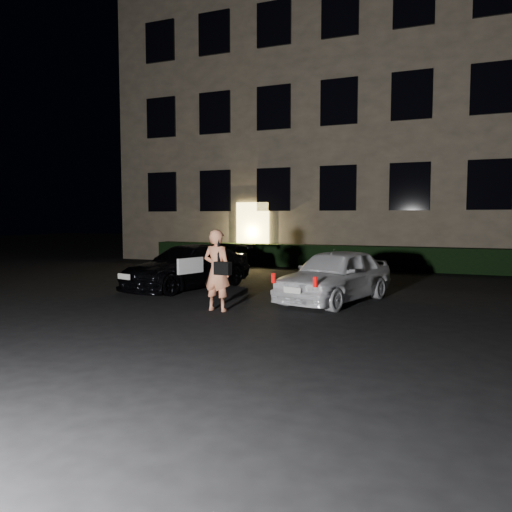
% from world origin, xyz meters
% --- Properties ---
extents(ground, '(80.00, 80.00, 0.00)m').
position_xyz_m(ground, '(0.00, 0.00, 0.00)').
color(ground, black).
rests_on(ground, ground).
extents(building, '(20.00, 8.11, 12.00)m').
position_xyz_m(building, '(-0.00, 14.99, 6.00)').
color(building, brown).
rests_on(building, ground).
extents(hedge, '(15.00, 0.70, 0.85)m').
position_xyz_m(hedge, '(0.00, 10.50, 0.42)').
color(hedge, black).
rests_on(hedge, ground).
extents(sedan, '(2.64, 4.26, 1.15)m').
position_xyz_m(sedan, '(-2.38, 3.77, 0.58)').
color(sedan, black).
rests_on(sedan, ground).
extents(hatch, '(2.31, 3.76, 1.19)m').
position_xyz_m(hatch, '(1.77, 3.18, 0.60)').
color(hatch, white).
rests_on(hatch, ground).
extents(man, '(0.69, 0.45, 1.65)m').
position_xyz_m(man, '(-0.17, 1.16, 0.83)').
color(man, '#E98B61').
rests_on(man, ground).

